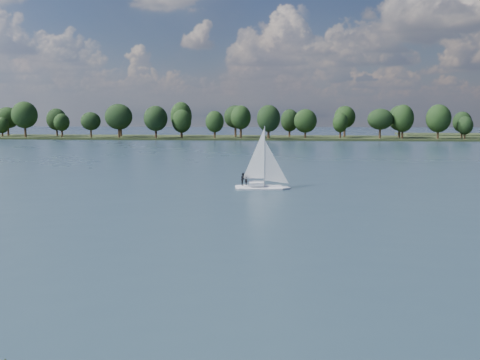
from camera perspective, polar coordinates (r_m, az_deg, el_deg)
name	(u,v)px	position (r m, az deg, el deg)	size (l,w,h in m)	color
ground	(318,160)	(121.23, 8.29, 2.13)	(700.00, 700.00, 0.00)	#233342
far_shore	(305,139)	(232.96, 6.91, 4.40)	(660.00, 40.00, 1.50)	black
sailboat	(259,171)	(71.79, 2.07, 0.95)	(6.91, 2.59, 8.89)	silver
treeline	(263,120)	(229.30, 2.49, 6.40)	(562.55, 74.00, 17.62)	black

